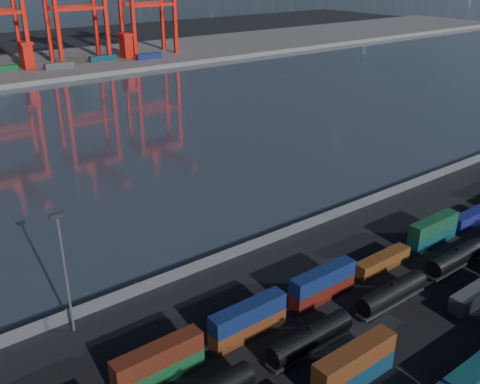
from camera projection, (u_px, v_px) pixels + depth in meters
ground at (387, 342)px, 66.39m from camera, size 700.00×700.00×0.00m
harbor_water at (69, 138)px, 142.64m from camera, size 700.00×700.00×0.00m
container_row_mid at (336, 380)px, 57.49m from camera, size 139.97×2.30×4.90m
container_row_north at (337, 280)px, 75.84m from camera, size 140.46×2.20×4.68m
tanker_string at (310, 339)px, 63.93m from camera, size 105.44×2.67×3.82m
waterfront_fence at (248, 247)px, 86.33m from camera, size 160.12×0.12×2.20m
yard_light_mast at (64, 268)px, 64.76m from camera, size 1.60×0.40×16.60m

